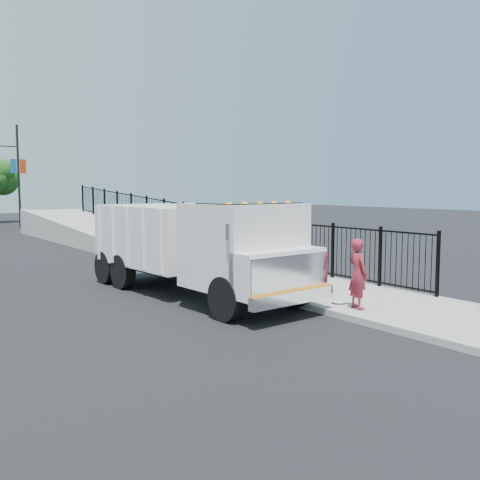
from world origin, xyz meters
TOP-DOWN VIEW (x-y plane):
  - ground at (0.00, 0.00)m, footprint 120.00×120.00m
  - sidewalk at (1.93, -2.00)m, footprint 3.55×12.00m
  - curb at (0.00, -2.00)m, footprint 0.30×12.00m
  - ramp at (2.12, 16.00)m, footprint 3.95×24.06m
  - iron_fence at (3.55, 12.00)m, footprint 0.10×28.00m
  - truck at (-1.49, 2.46)m, footprint 3.10×8.30m
  - worker at (0.66, -1.68)m, footprint 0.57×0.73m
  - debris at (0.72, -1.00)m, footprint 0.40×0.40m
  - light_pole_1 at (0.87, 33.48)m, footprint 3.78×0.22m

SIDE VIEW (x-z plane):
  - ground at x=0.00m, z-range 0.00..0.00m
  - ramp at x=2.12m, z-range -1.60..1.60m
  - sidewalk at x=1.93m, z-range 0.00..0.12m
  - curb at x=0.00m, z-range 0.00..0.16m
  - debris at x=0.72m, z-range 0.12..0.22m
  - iron_fence at x=3.55m, z-range 0.00..1.80m
  - worker at x=0.66m, z-range 0.12..1.89m
  - truck at x=-1.49m, z-range 0.18..2.97m
  - light_pole_1 at x=0.87m, z-range 0.36..8.36m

